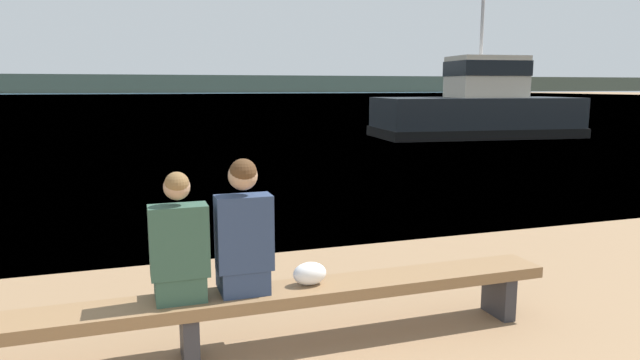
{
  "coord_description": "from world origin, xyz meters",
  "views": [
    {
      "loc": [
        -0.1,
        -1.33,
        2.12
      ],
      "look_at": [
        2.36,
        5.92,
        0.85
      ],
      "focal_mm": 32.0,
      "sensor_mm": 36.0,
      "label": 1
    }
  ],
  "objects_px": {
    "bench_main": "(188,311)",
    "tugboat_red": "(477,111)",
    "shopping_bag": "(310,274)",
    "person_left": "(179,248)",
    "person_right": "(243,235)"
  },
  "relations": [
    {
      "from": "person_right",
      "to": "tugboat_red",
      "type": "height_order",
      "value": "tugboat_red"
    },
    {
      "from": "bench_main",
      "to": "tugboat_red",
      "type": "distance_m",
      "value": 21.4
    },
    {
      "from": "bench_main",
      "to": "tugboat_red",
      "type": "xyz_separation_m",
      "value": [
        13.64,
        16.47,
        0.65
      ]
    },
    {
      "from": "person_left",
      "to": "shopping_bag",
      "type": "relative_size",
      "value": 3.56
    },
    {
      "from": "bench_main",
      "to": "tugboat_red",
      "type": "relative_size",
      "value": 0.71
    },
    {
      "from": "bench_main",
      "to": "shopping_bag",
      "type": "height_order",
      "value": "shopping_bag"
    },
    {
      "from": "bench_main",
      "to": "shopping_bag",
      "type": "relative_size",
      "value": 22.29
    },
    {
      "from": "tugboat_red",
      "to": "person_left",
      "type": "bearing_deg",
      "value": 146.68
    },
    {
      "from": "person_right",
      "to": "tugboat_red",
      "type": "distance_m",
      "value": 21.11
    },
    {
      "from": "tugboat_red",
      "to": "person_right",
      "type": "bearing_deg",
      "value": 147.71
    },
    {
      "from": "person_left",
      "to": "bench_main",
      "type": "bearing_deg",
      "value": -11.87
    },
    {
      "from": "person_left",
      "to": "person_right",
      "type": "bearing_deg",
      "value": -0.46
    },
    {
      "from": "tugboat_red",
      "to": "bench_main",
      "type": "bearing_deg",
      "value": 146.8
    },
    {
      "from": "bench_main",
      "to": "shopping_bag",
      "type": "xyz_separation_m",
      "value": [
        0.99,
        0.02,
        0.19
      ]
    },
    {
      "from": "person_left",
      "to": "person_right",
      "type": "height_order",
      "value": "person_right"
    }
  ]
}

